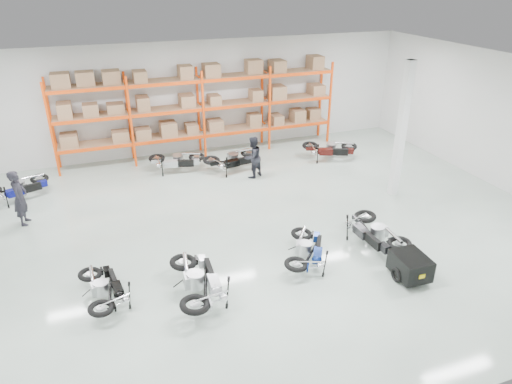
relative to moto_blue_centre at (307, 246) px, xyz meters
name	(u,v)px	position (x,y,z in m)	size (l,w,h in m)	color
room	(255,156)	(-0.61, 2.27, 1.72)	(18.00, 18.00, 18.00)	silver
pallet_rack	(200,100)	(-0.61, 8.72, 1.72)	(11.28, 0.98, 3.62)	#FB490D
structural_column	(401,131)	(4.59, 2.77, 1.72)	(0.25, 0.25, 4.50)	white
moto_blue_centre	(307,246)	(0.00, 0.00, 0.00)	(0.78, 1.75, 1.07)	#07194E
moto_silver_left	(199,276)	(-2.95, -0.40, 0.07)	(0.88, 1.97, 1.20)	#B0B1B7
moto_black_far_left	(104,285)	(-5.02, 0.16, -0.03)	(0.73, 1.65, 1.01)	black
moto_touring_right	(375,228)	(2.10, 0.14, 0.04)	(0.84, 1.90, 1.16)	black
trailer	(410,266)	(2.10, -1.45, -0.15)	(0.83, 1.57, 0.66)	black
moto_back_a	(17,184)	(-7.40, 6.69, 0.01)	(0.80, 1.79, 1.09)	navy
moto_back_b	(176,157)	(-1.99, 7.26, 0.02)	(0.81, 1.82, 1.11)	#A3A8AD
moto_back_c	(233,156)	(0.05, 6.59, 0.05)	(0.85, 1.92, 1.17)	black
moto_back_d	(330,146)	(4.07, 6.35, 0.05)	(0.85, 1.90, 1.16)	#3A0E0B
person_left	(20,198)	(-7.10, 4.84, 0.33)	(0.63, 0.41, 1.72)	#222029
person_back	(253,157)	(0.55, 5.75, 0.24)	(0.76, 0.59, 1.56)	black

